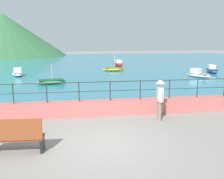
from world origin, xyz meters
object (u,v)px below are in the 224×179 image
boat_2 (51,81)px  person_walking (160,98)px  boat_3 (17,73)px  bench_main (15,136)px  boat_5 (118,64)px  boat_4 (212,70)px  boat_7 (198,74)px  boat_6 (114,69)px

boat_2 → person_walking: bearing=-59.9°
boat_3 → bench_main: bearing=-78.3°
boat_3 → boat_5: (10.72, 7.01, 0.00)m
person_walking → boat_3: bearing=122.1°
person_walking → boat_3: size_ratio=0.71×
boat_2 → bench_main: bearing=-90.3°
bench_main → boat_3: size_ratio=0.70×
boat_4 → boat_5: 11.29m
boat_2 → boat_3: boat_2 is taller
boat_4 → boat_7: (-2.88, -2.70, 0.00)m
person_walking → boat_5: person_walking is taller
person_walking → boat_3: 16.71m
bench_main → boat_3: 16.90m
bench_main → person_walking: 5.97m
person_walking → boat_7: bearing=56.0°
boat_5 → boat_7: size_ratio=0.99×
person_walking → boat_6: boat_6 is taller
boat_7 → bench_main: bearing=-133.9°
boat_3 → boat_4: (19.11, -0.55, 0.00)m
boat_6 → boat_4: bearing=-15.6°
boat_2 → boat_5: boat_2 is taller
boat_2 → boat_4: (15.63, 4.29, 0.07)m
bench_main → boat_4: bearing=45.6°
boat_2 → boat_6: size_ratio=1.02×
boat_2 → boat_6: (5.92, 7.00, 0.00)m
boat_4 → boat_5: bearing=138.0°
bench_main → boat_7: bench_main is taller
person_walking → boat_4: (10.24, 13.60, -0.65)m
boat_6 → boat_7: size_ratio=0.97×
boat_4 → boat_6: 10.08m
boat_2 → boat_3: size_ratio=0.98×
bench_main → boat_6: 19.65m
boat_2 → boat_4: size_ratio=0.99×
boat_2 → boat_3: 5.96m
boat_5 → boat_7: (5.50, -10.26, 0.00)m
boat_7 → boat_6: bearing=141.6°
bench_main → boat_7: 18.47m
person_walking → boat_2: bearing=120.1°
person_walking → boat_5: (1.86, 21.16, -0.65)m
boat_4 → boat_6: size_ratio=1.04×
boat_4 → boat_6: (-9.71, 2.71, -0.07)m
boat_2 → boat_7: size_ratio=1.00×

